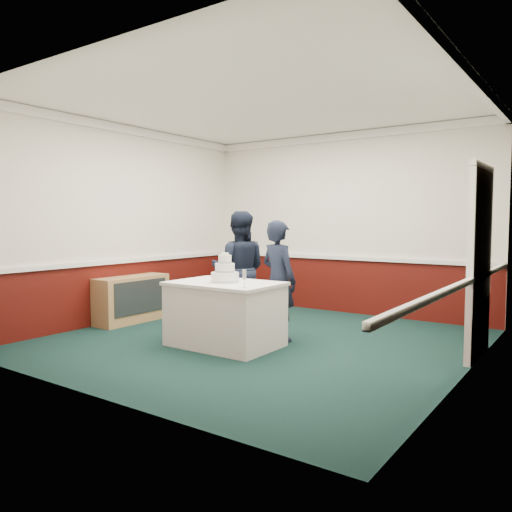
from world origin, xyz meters
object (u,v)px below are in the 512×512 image
Objects in this scene: sideboard at (132,299)px; champagne_flute at (244,275)px; wedding_cake at (225,273)px; person_woman at (279,280)px; cake_table at (225,313)px; cake_knife at (213,283)px; person_man at (239,270)px.

champagne_flute is at bearing -13.43° from sideboard.
champagne_flute reaches higher than sideboard.
wedding_cake is 0.24× the size of person_woman.
sideboard is 0.78× the size of person_woman.
cake_table is (2.07, -0.33, 0.05)m from sideboard.
champagne_flute is (0.53, -0.08, 0.14)m from cake_knife.
person_woman is at bearing 97.67° from champagne_flute.
sideboard is 2.17m from wedding_cake.
sideboard is 5.85× the size of champagne_flute.
cake_table is at bearing 85.11° from person_man.
champagne_flute is at bearing -29.25° from wedding_cake.
sideboard is at bearing 170.84° from wedding_cake.
wedding_cake is 1.78× the size of champagne_flute.
champagne_flute is at bearing 112.52° from person_woman.
sideboard is at bearing 166.57° from champagne_flute.
champagne_flute is (0.50, -0.28, 0.03)m from wedding_cake.
person_man is at bearing 117.61° from cake_table.
sideboard is 2.71m from champagne_flute.
cake_table is at bearing 74.07° from person_woman.
sideboard is 2.10m from cake_table.
person_woman reaches higher than sideboard.
champagne_flute is 0.93m from person_woman.
cake_knife is at bearing 79.61° from person_man.
cake_table is at bearing 83.77° from cake_knife.
person_man is 0.93m from person_woman.
person_woman is at bearing 59.22° from cake_table.
cake_table is 0.44m from cake_knife.
person_man is (1.58, 0.62, 0.49)m from sideboard.
cake_table is 0.79× the size of person_man.
person_woman is at bearing 66.26° from cake_knife.
cake_knife is at bearing -14.66° from sideboard.
sideboard is 0.72× the size of person_man.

